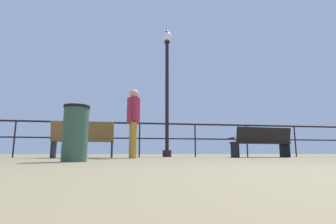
# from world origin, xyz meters

# --- Properties ---
(pier_railing) EXTENTS (23.35, 0.05, 1.08)m
(pier_railing) POSITION_xyz_m (0.00, 7.07, 0.79)
(pier_railing) COLOR black
(pier_railing) RESTS_ON ground_plane
(bench_near_left) EXTENTS (1.58, 0.66, 0.94)m
(bench_near_left) POSITION_xyz_m (-2.43, 6.14, 0.52)
(bench_near_left) COLOR brown
(bench_near_left) RESTS_ON ground_plane
(bench_near_right) EXTENTS (1.82, 0.79, 0.88)m
(bench_near_right) POSITION_xyz_m (2.69, 6.14, 0.49)
(bench_near_right) COLOR black
(bench_near_right) RESTS_ON ground_plane
(lamppost_center) EXTENTS (0.33, 0.33, 4.45)m
(lamppost_center) POSITION_xyz_m (0.03, 7.39, 2.52)
(lamppost_center) COLOR black
(lamppost_center) RESTS_ON ground_plane
(person_at_railing) EXTENTS (0.33, 0.54, 1.71)m
(person_at_railing) POSITION_xyz_m (-1.15, 5.40, 0.98)
(person_at_railing) COLOR #B2852A
(person_at_railing) RESTS_ON ground_plane
(trash_bin) EXTENTS (0.38, 0.38, 0.83)m
(trash_bin) POSITION_xyz_m (-2.06, 3.09, 0.42)
(trash_bin) COLOR #2E4E3A
(trash_bin) RESTS_ON ground_plane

